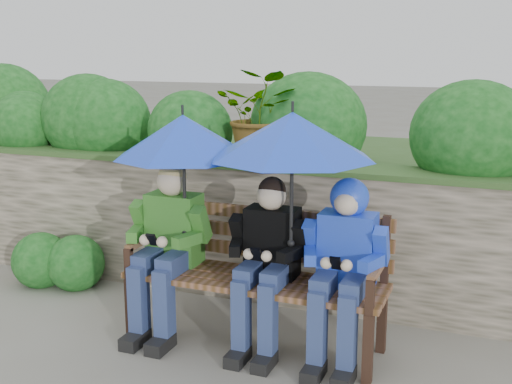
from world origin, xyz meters
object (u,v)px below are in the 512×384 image
at_px(boy_left, 167,241).
at_px(umbrella_right, 292,135).
at_px(park_bench, 258,267).
at_px(boy_right, 344,256).
at_px(umbrella_left, 183,136).
at_px(boy_middle, 267,256).

distance_m(boy_left, umbrella_right, 1.12).
xyz_separation_m(park_bench, boy_right, (0.56, -0.06, 0.16)).
xyz_separation_m(boy_right, umbrella_left, (-1.04, -0.00, 0.65)).
relative_size(boy_left, boy_middle, 1.04).
height_order(park_bench, boy_right, boy_right).
relative_size(park_bench, umbrella_right, 1.68).
xyz_separation_m(boy_left, boy_middle, (0.69, 0.00, -0.02)).
distance_m(boy_middle, umbrella_left, 0.90).
bearing_deg(boy_middle, boy_left, -179.60).
relative_size(park_bench, boy_right, 1.49).
relative_size(park_bench, boy_middle, 1.52).
xyz_separation_m(boy_middle, umbrella_left, (-0.56, 0.01, 0.71)).
xyz_separation_m(boy_left, boy_right, (1.16, 0.02, 0.03)).
height_order(park_bench, boy_left, boy_left).
distance_m(park_bench, umbrella_right, 0.90).
distance_m(park_bench, boy_right, 0.59).
relative_size(boy_right, umbrella_left, 1.25).
relative_size(boy_middle, umbrella_left, 1.22).
bearing_deg(boy_left, park_bench, 7.35).
height_order(umbrella_left, umbrella_right, umbrella_right).
distance_m(boy_middle, umbrella_right, 0.77).
relative_size(park_bench, umbrella_left, 1.86).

